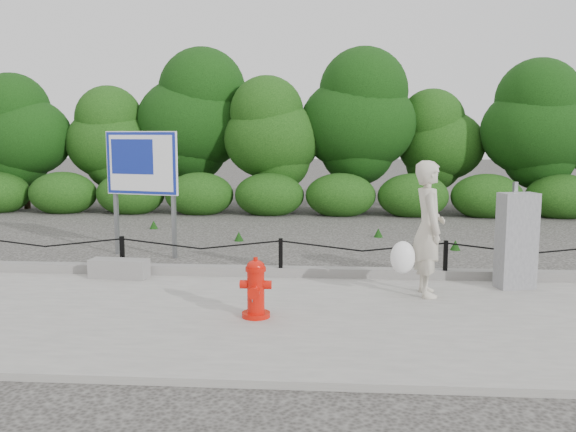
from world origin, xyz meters
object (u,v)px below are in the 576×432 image
(pedestrian, at_px, (427,230))
(advertising_sign, at_px, (142,169))
(utility_cabinet, at_px, (516,241))
(concrete_block, at_px, (119,268))
(fire_hydrant, at_px, (256,289))

(pedestrian, xyz_separation_m, advertising_sign, (-4.77, 2.68, 0.66))
(utility_cabinet, xyz_separation_m, advertising_sign, (-6.11, 2.18, 0.87))
(utility_cabinet, height_order, advertising_sign, advertising_sign)
(pedestrian, height_order, concrete_block, pedestrian)
(pedestrian, bearing_deg, fire_hydrant, 114.62)
(concrete_block, bearing_deg, utility_cabinet, -1.74)
(pedestrian, distance_m, utility_cabinet, 1.45)
(advertising_sign, bearing_deg, fire_hydrant, -42.41)
(pedestrian, distance_m, concrete_block, 4.65)
(concrete_block, distance_m, advertising_sign, 2.46)
(utility_cabinet, distance_m, advertising_sign, 6.55)
(fire_hydrant, bearing_deg, utility_cabinet, 26.09)
(utility_cabinet, bearing_deg, pedestrian, -174.12)
(fire_hydrant, relative_size, utility_cabinet, 0.49)
(concrete_block, xyz_separation_m, utility_cabinet, (5.87, -0.18, 0.54))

